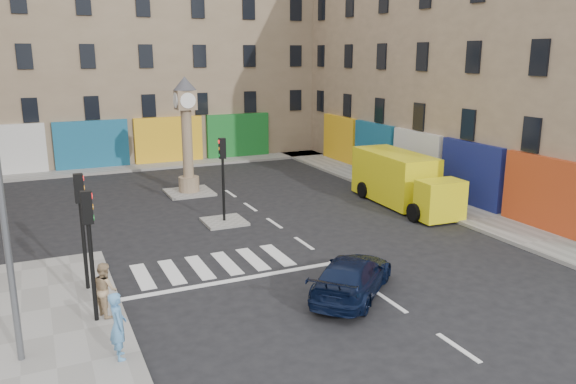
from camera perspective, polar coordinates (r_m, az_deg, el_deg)
ground at (r=19.20m, az=6.96°, el=-8.77°), size 120.00×120.00×0.00m
sidewalk_right at (r=31.74m, az=10.98°, el=0.35°), size 2.60×30.00×0.15m
sidewalk_far at (r=38.32m, az=-16.04°, el=2.37°), size 32.00×2.40×0.15m
island_near at (r=25.27m, az=-6.49°, el=-3.00°), size 1.80×1.80×0.12m
island_far at (r=30.83m, az=-9.99°, el=-0.03°), size 2.40×2.40×0.12m
building_right at (r=34.97m, az=20.31°, el=14.10°), size 10.00×30.00×16.00m
building_far at (r=43.38m, az=-18.04°, el=14.73°), size 32.00×10.00×17.00m
traffic_light_left_near at (r=15.98m, az=-19.53°, el=-4.18°), size 0.28×0.22×3.70m
traffic_light_left_far at (r=18.29m, az=-20.27°, el=-2.01°), size 0.28×0.22×3.70m
traffic_light_island at (r=24.65m, az=-6.64°, el=2.64°), size 0.28×0.22×3.70m
clock_pillar at (r=30.19m, az=-10.26°, el=6.41°), size 1.20×1.20×6.10m
navy_sedan at (r=17.77m, az=6.51°, el=-8.47°), size 4.37×4.23×1.26m
yellow_van at (r=28.32m, az=11.50°, el=1.16°), size 2.64×7.06×2.53m
pedestrian_blue at (r=14.45m, az=-16.88°, el=-12.85°), size 0.42×0.63×1.70m
pedestrian_tan at (r=16.80m, az=-18.11°, el=-9.36°), size 0.80×0.91×1.55m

